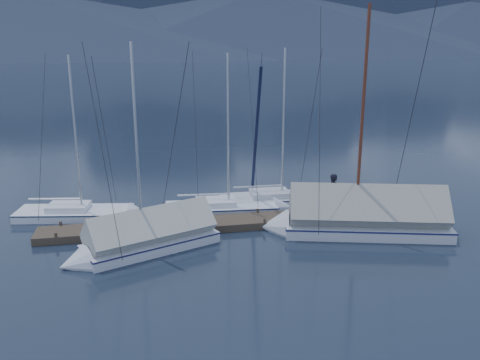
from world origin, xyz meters
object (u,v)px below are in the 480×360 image
at_px(person, 334,194).
at_px(sailboat_open_left, 92,214).
at_px(sailboat_open_mid, 238,209).
at_px(sailboat_covered_far, 139,241).
at_px(sailboat_open_right, 290,200).
at_px(sailboat_covered_near, 352,220).

bearing_deg(person, sailboat_open_left, 85.78).
xyz_separation_m(sailboat_open_mid, sailboat_covered_far, (-4.84, -4.05, 0.29)).
height_order(sailboat_open_mid, sailboat_open_right, sailboat_open_right).
bearing_deg(sailboat_covered_far, sailboat_covered_near, 2.43).
height_order(sailboat_open_right, person, sailboat_open_right).
bearing_deg(sailboat_covered_far, sailboat_open_right, 32.24).
bearing_deg(sailboat_covered_far, person, 12.71).
height_order(sailboat_open_left, sailboat_open_mid, sailboat_open_mid).
bearing_deg(sailboat_open_mid, sailboat_covered_near, -39.18).
bearing_deg(sailboat_open_right, sailboat_covered_near, -71.80).
height_order(sailboat_open_right, sailboat_covered_far, sailboat_covered_far).
height_order(sailboat_covered_near, person, sailboat_covered_near).
relative_size(sailboat_covered_far, person, 4.74).
distance_m(sailboat_open_left, sailboat_covered_near, 12.32).
distance_m(sailboat_open_left, sailboat_open_mid, 7.11).
xyz_separation_m(sailboat_open_left, sailboat_covered_far, (2.25, -4.58, 0.30)).
bearing_deg(person, sailboat_covered_far, 111.09).
distance_m(sailboat_open_right, person, 3.35).
bearing_deg(sailboat_covered_near, sailboat_open_left, 160.12).
relative_size(sailboat_open_mid, sailboat_open_right, 0.98).
height_order(sailboat_covered_far, person, sailboat_covered_far).
bearing_deg(sailboat_open_mid, sailboat_open_left, 175.73).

